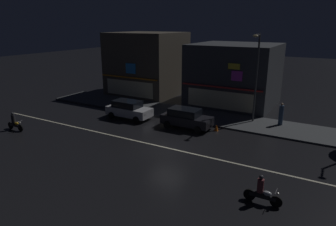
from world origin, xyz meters
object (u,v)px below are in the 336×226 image
at_px(parked_car_near_kerb, 186,118).
at_px(traffic_cone, 216,128).
at_px(parked_car_trailing, 129,109).
at_px(motorcycle_following, 15,123).
at_px(pedestrian_on_sidewalk, 281,115).
at_px(streetlamp_west, 256,72).
at_px(motorcycle_opposite_lane, 262,192).

bearing_deg(parked_car_near_kerb, traffic_cone, 11.24).
relative_size(parked_car_near_kerb, traffic_cone, 7.82).
bearing_deg(parked_car_trailing, motorcycle_following, -130.11).
height_order(pedestrian_on_sidewalk, parked_car_trailing, pedestrian_on_sidewalk).
xyz_separation_m(streetlamp_west, parked_car_near_kerb, (-4.60, -4.05, -3.76)).
bearing_deg(pedestrian_on_sidewalk, parked_car_near_kerb, 156.47).
xyz_separation_m(parked_car_trailing, traffic_cone, (8.45, 0.78, -0.59)).
xyz_separation_m(streetlamp_west, parked_car_trailing, (-10.49, -4.32, -3.76)).
relative_size(parked_car_near_kerb, parked_car_trailing, 1.00).
bearing_deg(traffic_cone, pedestrian_on_sidewalk, 41.47).
bearing_deg(motorcycle_opposite_lane, parked_car_near_kerb, -37.70).
xyz_separation_m(parked_car_near_kerb, motorcycle_following, (-12.15, -7.69, -0.24)).
bearing_deg(motorcycle_following, parked_car_trailing, -123.88).
distance_m(streetlamp_west, parked_car_near_kerb, 7.19).
relative_size(motorcycle_following, motorcycle_opposite_lane, 1.00).
height_order(motorcycle_following, traffic_cone, motorcycle_following).
bearing_deg(pedestrian_on_sidewalk, traffic_cone, 165.68).
bearing_deg(motorcycle_opposite_lane, traffic_cone, -49.48).
distance_m(parked_car_near_kerb, traffic_cone, 2.67).
xyz_separation_m(pedestrian_on_sidewalk, parked_car_near_kerb, (-6.93, -4.37, -0.17)).
height_order(streetlamp_west, pedestrian_on_sidewalk, streetlamp_west).
distance_m(streetlamp_west, pedestrian_on_sidewalk, 4.29).
xyz_separation_m(pedestrian_on_sidewalk, motorcycle_opposite_lane, (1.44, -12.75, -0.41)).
distance_m(motorcycle_following, traffic_cone, 16.84).
height_order(pedestrian_on_sidewalk, motorcycle_following, pedestrian_on_sidewalk).
relative_size(streetlamp_west, motorcycle_opposite_lane, 4.04).
distance_m(pedestrian_on_sidewalk, parked_car_trailing, 13.64).
distance_m(motorcycle_opposite_lane, traffic_cone, 10.62).
bearing_deg(streetlamp_west, traffic_cone, -119.93).
relative_size(pedestrian_on_sidewalk, motorcycle_following, 1.02).
bearing_deg(streetlamp_west, pedestrian_on_sidewalk, 7.86).
height_order(parked_car_near_kerb, traffic_cone, parked_car_near_kerb).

